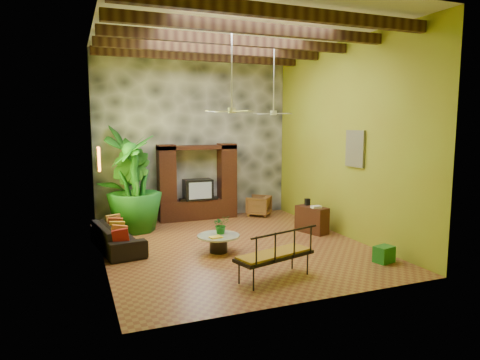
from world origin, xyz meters
name	(u,v)px	position (x,y,z in m)	size (l,w,h in m)	color
ground	(234,246)	(0.00, 0.00, 0.00)	(7.00, 7.00, 0.00)	brown
ceiling	(234,30)	(0.00, 0.00, 5.00)	(6.00, 7.00, 0.02)	silver
back_wall	(194,137)	(0.00, 3.50, 2.50)	(6.00, 0.02, 5.00)	olive
left_wall	(99,144)	(-3.00, 0.00, 2.50)	(0.02, 7.00, 5.00)	olive
right_wall	(342,140)	(3.00, 0.00, 2.50)	(0.02, 7.00, 5.00)	olive
stone_accent_wall	(194,137)	(0.00, 3.44, 2.50)	(5.98, 0.10, 4.98)	#383B40
ceiling_beams	(234,40)	(0.00, 0.00, 4.78)	(5.95, 5.36, 0.22)	#3D2713
entertainment_center	(198,188)	(0.00, 3.14, 0.97)	(2.40, 0.55, 2.30)	black
ceiling_fan_front	(232,101)	(-0.20, -0.40, 3.40)	(1.28, 1.28, 1.86)	silver
ceiling_fan_back	(274,105)	(1.60, 1.20, 3.40)	(1.28, 1.28, 1.86)	silver
wall_art_mask	(99,159)	(-2.96, 1.00, 2.10)	(0.06, 0.32, 0.55)	orange
wall_art_painting	(355,149)	(2.96, -0.60, 2.30)	(0.06, 0.70, 0.90)	#205A78
sofa	(117,237)	(-2.64, 0.68, 0.30)	(2.08, 0.81, 0.61)	black
wicker_armchair	(259,206)	(1.94, 2.89, 0.32)	(0.68, 0.70, 0.64)	olive
tall_plant_a	(126,176)	(-2.15, 2.95, 1.43)	(1.51, 1.02, 2.87)	#1A5B18
tall_plant_b	(132,190)	(-2.07, 2.33, 1.12)	(1.24, 1.00, 2.25)	#24631A
tall_plant_c	(134,184)	(-2.00, 2.31, 1.30)	(1.46, 1.46, 2.61)	#1A661C
coffee_table	(218,241)	(-0.52, -0.36, 0.26)	(0.96, 0.96, 0.40)	black
centerpiece_plant	(221,224)	(-0.42, -0.24, 0.61)	(0.38, 0.33, 0.42)	#19611E
yellow_tray	(216,237)	(-0.65, -0.56, 0.41)	(0.27, 0.19, 0.03)	#FBFF1B
iron_bench	(276,253)	(-0.08, -2.43, 0.53)	(1.67, 0.99, 0.57)	black
side_console	(312,220)	(2.39, 0.40, 0.35)	(0.40, 0.88, 0.71)	#3D2913
green_bin	(384,254)	(2.51, -2.32, 0.17)	(0.40, 0.30, 0.35)	#20793F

